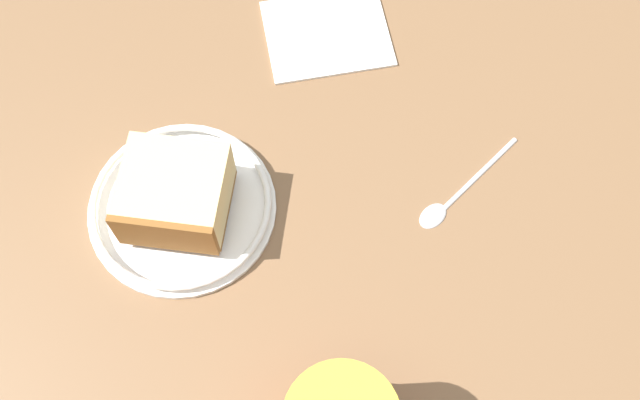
# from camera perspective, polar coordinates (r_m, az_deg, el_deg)

# --- Properties ---
(ground_plane) EXTENTS (1.19, 1.19, 0.04)m
(ground_plane) POSITION_cam_1_polar(r_m,az_deg,el_deg) (0.71, -2.40, -3.70)
(ground_plane) COLOR brown
(small_plate) EXTENTS (0.17, 0.17, 0.02)m
(small_plate) POSITION_cam_1_polar(r_m,az_deg,el_deg) (0.71, -10.25, -0.44)
(small_plate) COLOR white
(small_plate) RESTS_ON ground_plane
(cake_slice) EXTENTS (0.11, 0.11, 0.06)m
(cake_slice) POSITION_cam_1_polar(r_m,az_deg,el_deg) (0.68, -10.71, 0.40)
(cake_slice) COLOR brown
(cake_slice) RESTS_ON small_plate
(teaspoon) EXTENTS (0.12, 0.08, 0.01)m
(teaspoon) POSITION_cam_1_polar(r_m,az_deg,el_deg) (0.72, 9.69, -0.08)
(teaspoon) COLOR silver
(teaspoon) RESTS_ON ground_plane
(folded_napkin) EXTENTS (0.13, 0.10, 0.01)m
(folded_napkin) POSITION_cam_1_polar(r_m,az_deg,el_deg) (0.80, 0.52, 12.33)
(folded_napkin) COLOR white
(folded_napkin) RESTS_ON ground_plane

